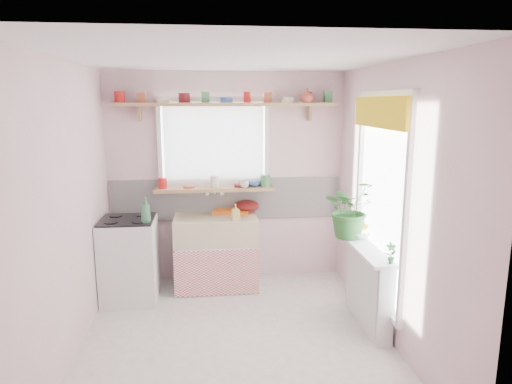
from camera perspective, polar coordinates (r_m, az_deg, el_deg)
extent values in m
plane|color=white|center=(4.38, -2.43, -18.20)|extent=(3.20, 3.20, 0.00)
plane|color=white|center=(3.83, -2.75, 16.41)|extent=(3.20, 3.20, 0.00)
plane|color=silver|center=(5.49, -3.66, 1.76)|extent=(2.80, 0.00, 2.80)
plane|color=silver|center=(2.40, -0.05, -10.96)|extent=(2.80, 0.00, 2.80)
plane|color=silver|center=(4.08, -22.60, -2.44)|extent=(0.00, 3.20, 3.20)
plane|color=silver|center=(4.24, 16.64, -1.53)|extent=(0.00, 3.20, 3.20)
cube|color=white|center=(5.52, -3.62, -0.82)|extent=(2.74, 0.03, 0.50)
cube|color=pink|center=(5.56, -3.60, -2.84)|extent=(2.74, 0.02, 0.12)
cube|color=white|center=(5.43, -5.30, 5.89)|extent=(1.20, 0.01, 1.00)
cube|color=white|center=(5.36, -5.29, 5.82)|extent=(1.15, 0.02, 0.95)
cube|color=white|center=(4.42, 15.59, -0.97)|extent=(0.01, 1.10, 1.90)
cube|color=yellow|center=(4.30, 15.10, 9.61)|extent=(0.03, 1.20, 0.28)
cube|color=white|center=(5.45, -4.98, -8.97)|extent=(0.85, 0.55, 0.55)
cube|color=#E14942|center=(5.18, -4.91, -10.04)|extent=(0.95, 0.02, 0.53)
cube|color=beige|center=(5.31, -5.06, -4.67)|extent=(0.95, 0.55, 0.30)
cylinder|color=silver|center=(5.46, -5.19, 0.09)|extent=(0.03, 0.22, 0.03)
cube|color=white|center=(5.22, -15.54, -8.22)|extent=(0.58, 0.58, 0.90)
cube|color=black|center=(5.09, -15.81, -3.38)|extent=(0.56, 0.56, 0.02)
cylinder|color=black|center=(4.98, -17.67, -3.64)|extent=(0.14, 0.14, 0.01)
cylinder|color=black|center=(4.93, -14.47, -3.60)|extent=(0.14, 0.14, 0.01)
cylinder|color=black|center=(5.25, -17.08, -2.85)|extent=(0.14, 0.14, 0.01)
cylinder|color=black|center=(5.20, -14.04, -2.81)|extent=(0.14, 0.14, 0.01)
cube|color=white|center=(4.65, 13.90, -11.60)|extent=(0.15, 0.90, 0.75)
cube|color=white|center=(4.51, 13.77, -7.11)|extent=(0.22, 0.95, 0.03)
cube|color=tan|center=(5.39, -5.18, 0.37)|extent=(1.40, 0.22, 0.04)
cube|color=tan|center=(5.28, -3.72, 10.87)|extent=(2.52, 0.24, 0.04)
cylinder|color=red|center=(5.36, -16.68, 11.29)|extent=(0.11, 0.11, 0.12)
cylinder|color=#A55133|center=(5.32, -14.14, 11.43)|extent=(0.11, 0.11, 0.12)
cylinder|color=silver|center=(5.30, -11.54, 11.21)|extent=(0.11, 0.11, 0.06)
cylinder|color=#590F14|center=(5.28, -8.96, 11.63)|extent=(0.11, 0.11, 0.12)
cylinder|color=#3F7F4C|center=(5.28, -6.34, 11.70)|extent=(0.11, 0.11, 0.12)
cylinder|color=#3359A5|center=(5.28, -3.72, 11.41)|extent=(0.11, 0.11, 0.06)
cylinder|color=red|center=(5.30, -1.12, 11.76)|extent=(0.11, 0.11, 0.12)
cylinder|color=#A55133|center=(5.33, 1.46, 11.76)|extent=(0.11, 0.11, 0.12)
cylinder|color=silver|center=(5.36, 4.01, 11.41)|extent=(0.11, 0.11, 0.06)
cylinder|color=#590F14|center=(5.41, 6.53, 11.68)|extent=(0.11, 0.11, 0.12)
cylinder|color=#3F7F4C|center=(5.47, 8.99, 11.61)|extent=(0.11, 0.11, 0.12)
cylinder|color=red|center=(5.40, -11.79, 1.06)|extent=(0.11, 0.11, 0.12)
cylinder|color=#A55133|center=(5.38, -8.50, 1.13)|extent=(0.11, 0.11, 0.12)
cylinder|color=silver|center=(5.38, -5.19, 0.89)|extent=(0.11, 0.11, 0.06)
cylinder|color=#590F14|center=(5.39, -1.90, 1.27)|extent=(0.11, 0.11, 0.12)
cylinder|color=#3F7F4C|center=(5.42, 1.37, 1.33)|extent=(0.11, 0.11, 0.12)
cube|color=#DB5E13|center=(5.44, -3.05, -2.39)|extent=(0.47, 0.39, 0.04)
ellipsoid|color=#510F0E|center=(5.47, -1.22, -1.76)|extent=(0.41, 0.41, 0.14)
imported|color=#286026|center=(4.76, 11.65, -2.04)|extent=(0.69, 0.66, 0.60)
imported|color=white|center=(4.87, 12.87, -5.01)|extent=(0.42, 0.42, 0.08)
imported|color=#28662D|center=(4.14, 16.52, -7.32)|extent=(0.10, 0.07, 0.19)
imported|color=#CCBC5A|center=(5.07, -2.56, -2.57)|extent=(0.09, 0.09, 0.19)
imported|color=beige|center=(5.33, -1.48, 0.98)|extent=(0.13, 0.13, 0.09)
imported|color=#3460AB|center=(5.46, -0.34, 1.14)|extent=(0.22, 0.22, 0.07)
imported|color=#B74438|center=(5.35, 6.42, 11.91)|extent=(0.17, 0.17, 0.16)
imported|color=#3D7A4E|center=(4.87, -13.64, -2.20)|extent=(0.12, 0.12, 0.26)
sphere|color=orange|center=(4.85, 12.90, -4.33)|extent=(0.08, 0.08, 0.08)
sphere|color=orange|center=(4.90, 13.45, -4.20)|extent=(0.08, 0.08, 0.08)
sphere|color=orange|center=(4.85, 12.27, -4.29)|extent=(0.08, 0.08, 0.08)
cylinder|color=yellow|center=(4.81, 13.33, -4.36)|extent=(0.18, 0.04, 0.10)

